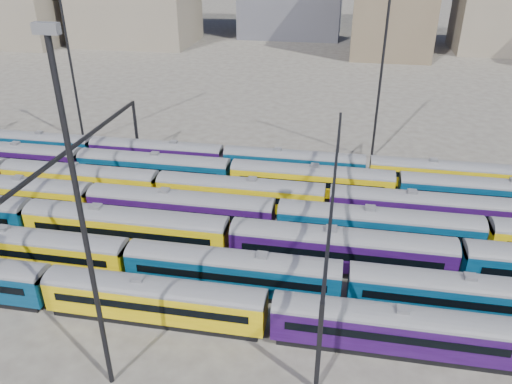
% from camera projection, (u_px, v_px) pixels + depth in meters
% --- Properties ---
extents(ground, '(500.00, 500.00, 0.00)m').
position_uv_depth(ground, '(239.00, 233.00, 55.54)').
color(ground, '#48433D').
rests_on(ground, ground).
extents(rake_0, '(136.40, 2.85, 4.79)m').
position_uv_depth(rake_0, '(393.00, 325.00, 38.81)').
color(rake_0, black).
rests_on(rake_0, ground).
extents(rake_1, '(141.27, 2.95, 4.97)m').
position_uv_depth(rake_1, '(233.00, 268.00, 45.36)').
color(rake_1, black).
rests_on(rake_1, ground).
extents(rake_2, '(109.31, 3.20, 5.40)m').
position_uv_depth(rake_2, '(340.00, 246.00, 48.10)').
color(rake_2, black).
rests_on(rake_2, ground).
extents(rake_3, '(127.88, 3.12, 5.26)m').
position_uv_depth(rake_3, '(91.00, 198.00, 57.03)').
color(rake_3, black).
rests_on(rake_3, ground).
extents(rake_4, '(101.38, 2.97, 5.00)m').
position_uv_depth(rake_4, '(240.00, 191.00, 58.84)').
color(rake_4, black).
rests_on(rake_4, ground).
extents(rake_5, '(123.21, 3.01, 5.06)m').
position_uv_depth(rake_5, '(231.00, 172.00, 63.57)').
color(rake_5, black).
rests_on(rake_5, ground).
extents(rake_6, '(115.76, 2.82, 4.75)m').
position_uv_depth(rake_6, '(368.00, 167.00, 65.26)').
color(rake_6, black).
rests_on(rake_6, ground).
extents(gantry_1, '(0.35, 40.35, 8.03)m').
position_uv_depth(gantry_1, '(63.00, 164.00, 55.60)').
color(gantry_1, black).
rests_on(gantry_1, ground).
extents(gantry_2, '(0.35, 40.35, 8.03)m').
position_uv_depth(gantry_2, '(334.00, 186.00, 50.83)').
color(gantry_2, black).
rests_on(gantry_2, ground).
extents(mast_1, '(1.40, 0.50, 25.60)m').
position_uv_depth(mast_1, '(69.00, 54.00, 73.11)').
color(mast_1, black).
rests_on(mast_1, ground).
extents(mast_2, '(1.40, 0.50, 25.60)m').
position_uv_depth(mast_2, '(82.00, 219.00, 30.69)').
color(mast_2, black).
rests_on(mast_2, ground).
extents(mast_3, '(1.40, 0.50, 25.60)m').
position_uv_depth(mast_3, '(382.00, 63.00, 67.69)').
color(mast_3, black).
rests_on(mast_3, ground).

